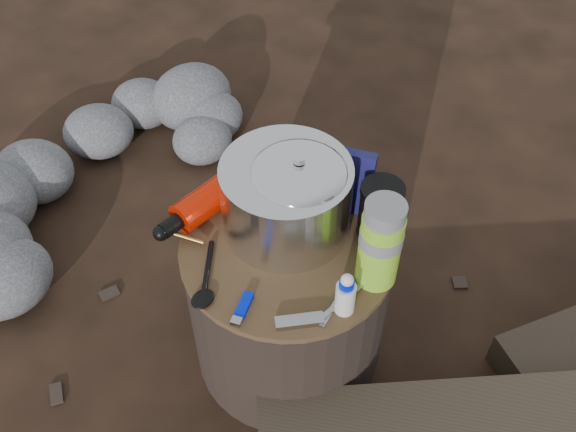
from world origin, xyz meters
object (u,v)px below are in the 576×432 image
Objects in this scene: fuel_bottle at (218,193)px; thermos at (380,244)px; camping_pot at (299,196)px; travel_mug at (380,211)px; stump at (288,302)px.

thermos is at bearing 12.44° from fuel_bottle.
travel_mug is (0.13, 0.08, -0.03)m from camping_pot.
fuel_bottle is 1.39× the size of thermos.
travel_mug reaches higher than stump.
travel_mug is at bearing 32.27° from camping_pot.
fuel_bottle reaches higher than stump.
travel_mug is (0.12, 0.14, 0.26)m from stump.
travel_mug is at bearing 120.07° from thermos.
fuel_bottle is 0.33m from travel_mug.
fuel_bottle is at bearing -163.89° from camping_pot.
camping_pot is 0.19m from thermos.
fuel_bottle is (-0.17, -0.05, -0.06)m from camping_pot.
stump is at bearing -131.78° from travel_mug.
thermos is at bearing 11.93° from stump.
travel_mug is at bearing 48.22° from stump.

